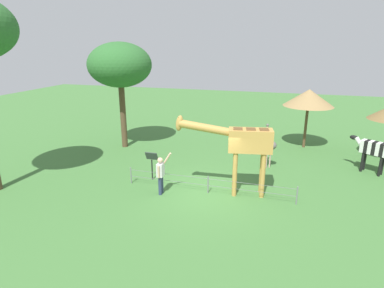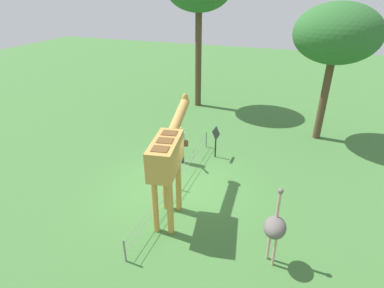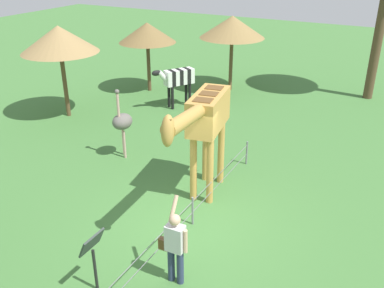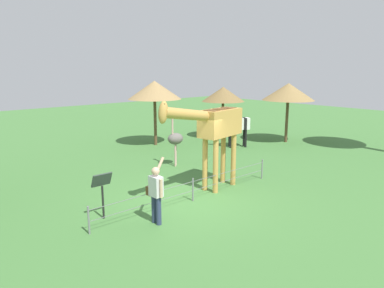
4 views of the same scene
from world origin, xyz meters
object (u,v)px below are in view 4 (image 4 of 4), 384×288
object	(u,v)px
shade_hut_far	(288,92)
shade_hut_aside	(223,94)
visitor	(156,191)
ostrich	(175,139)
zebra	(237,125)
shade_hut_near	(155,90)
info_sign	(102,186)
giraffe	(215,127)

from	to	relation	value
shade_hut_far	shade_hut_aside	size ratio (longest dim) A/B	1.09
visitor	ostrich	distance (m)	5.81
zebra	shade_hut_far	distance (m)	3.64
shade_hut_near	visitor	bearing A→B (deg)	54.42
shade_hut_near	shade_hut_far	world-z (taller)	shade_hut_near
shade_hut_far	zebra	bearing A→B (deg)	-17.75
visitor	ostrich	bearing A→B (deg)	-133.89
shade_hut_far	info_sign	xyz separation A→B (m)	(12.77, 2.72, -1.87)
giraffe	shade_hut_far	world-z (taller)	shade_hut_far
visitor	zebra	xyz separation A→B (m)	(-8.76, -4.94, 0.26)
zebra	shade_hut_near	bearing A→B (deg)	-48.67
visitor	shade_hut_far	bearing A→B (deg)	-161.57
shade_hut_far	info_sign	world-z (taller)	shade_hut_far
giraffe	shade_hut_near	xyz separation A→B (m)	(-2.78, -7.29, 0.78)
visitor	zebra	size ratio (longest dim) A/B	1.05
ostrich	shade_hut_aside	bearing A→B (deg)	-153.67
giraffe	shade_hut_near	bearing A→B (deg)	-110.85
visitor	info_sign	xyz separation A→B (m)	(0.92, -1.23, 0.05)
ostrich	shade_hut_far	world-z (taller)	shade_hut_far
giraffe	ostrich	world-z (taller)	giraffe
info_sign	giraffe	bearing A→B (deg)	175.53
shade_hut_near	info_sign	size ratio (longest dim) A/B	2.62
shade_hut_aside	zebra	bearing A→B (deg)	60.37
shade_hut_far	ostrich	bearing A→B (deg)	-1.74
visitor	info_sign	size ratio (longest dim) A/B	1.34
shade_hut_far	info_sign	distance (m)	13.19
visitor	shade_hut_far	xyz separation A→B (m)	(-11.85, -3.95, 1.91)
ostrich	shade_hut_near	bearing A→B (deg)	-114.65
visitor	shade_hut_near	distance (m)	10.31
visitor	shade_hut_far	world-z (taller)	shade_hut_far
zebra	shade_hut_aside	bearing A→B (deg)	-119.63
ostrich	info_sign	size ratio (longest dim) A/B	1.70
visitor	shade_hut_aside	size ratio (longest dim) A/B	0.58
zebra	shade_hut_aside	xyz separation A→B (m)	(-1.26, -2.21, 1.43)
shade_hut_near	shade_hut_far	bearing A→B (deg)	144.47
ostrich	shade_hut_near	xyz separation A→B (m)	(-1.85, -4.03, 1.78)
visitor	giraffe	bearing A→B (deg)	-163.48
shade_hut_near	shade_hut_aside	size ratio (longest dim) A/B	1.14
visitor	shade_hut_far	size ratio (longest dim) A/B	0.54
ostrich	shade_hut_aside	size ratio (longest dim) A/B	0.74
ostrich	info_sign	distance (m)	5.77
zebra	shade_hut_near	size ratio (longest dim) A/B	0.49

